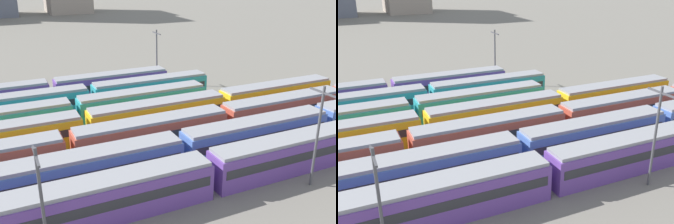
{
  "view_description": "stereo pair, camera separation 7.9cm",
  "coord_description": "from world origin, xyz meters",
  "views": [
    {
      "loc": [
        9.64,
        -26.88,
        19.79
      ],
      "look_at": [
        29.42,
        15.6,
        2.04
      ],
      "focal_mm": 41.62,
      "sensor_mm": 36.0,
      "label": 1
    },
    {
      "loc": [
        9.71,
        -26.91,
        19.79
      ],
      "look_at": [
        29.42,
        15.6,
        2.04
      ],
      "focal_mm": 41.62,
      "sensor_mm": 36.0,
      "label": 2
    }
  ],
  "objects": [
    {
      "name": "train_track_3",
      "position": [
        18.58,
        15.6,
        1.9
      ],
      "size": [
        74.7,
        3.06,
        3.75
      ],
      "color": "yellow",
      "rests_on": "ground_plane"
    },
    {
      "name": "train_track_5",
      "position": [
        12.48,
        26.0,
        1.9
      ],
      "size": [
        55.8,
        3.06,
        3.75
      ],
      "color": "teal",
      "rests_on": "ground_plane"
    },
    {
      "name": "catenary_pole_0",
      "position": [
        35.77,
        -3.18,
        5.49
      ],
      "size": [
        0.24,
        3.2,
        9.88
      ],
      "color": "#4C4C51",
      "rests_on": "ground_plane"
    },
    {
      "name": "catenary_pole_2",
      "position": [
        11.38,
        -2.79,
        4.91
      ],
      "size": [
        0.24,
        3.2,
        8.77
      ],
      "color": "#4C4C51",
      "rests_on": "ground_plane"
    },
    {
      "name": "train_track_2",
      "position": [
        25.05,
        10.4,
        1.9
      ],
      "size": [
        93.6,
        3.06,
        3.75
      ],
      "color": "#BC4C38",
      "rests_on": "ground_plane"
    },
    {
      "name": "train_track_1",
      "position": [
        44.99,
        5.2,
        1.9
      ],
      "size": [
        112.5,
        3.06,
        3.75
      ],
      "color": "#4C70BC",
      "rests_on": "ground_plane"
    },
    {
      "name": "catenary_pole_1",
      "position": [
        35.88,
        34.07,
        5.31
      ],
      "size": [
        0.24,
        3.2,
        9.55
      ],
      "color": "#4C4C51",
      "rests_on": "ground_plane"
    },
    {
      "name": "train_track_0",
      "position": [
        16.94,
        0.0,
        1.9
      ],
      "size": [
        55.8,
        3.06,
        3.75
      ],
      "color": "#6B429E",
      "rests_on": "ground_plane"
    }
  ]
}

